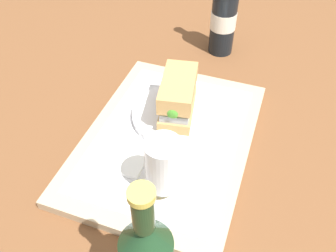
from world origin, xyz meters
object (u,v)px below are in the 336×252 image
(sandwich, at_px, (177,97))
(beer_glass, at_px, (163,168))
(plate, at_px, (177,114))
(second_bottle, at_px, (224,15))

(sandwich, distance_m, beer_glass, 0.19)
(plate, height_order, second_bottle, second_bottle)
(plate, xyz_separation_m, second_bottle, (-0.31, 0.02, 0.08))
(plate, relative_size, sandwich, 1.36)
(second_bottle, bearing_deg, beer_glass, 2.28)
(beer_glass, distance_m, second_bottle, 0.50)
(plate, height_order, beer_glass, beer_glass)
(sandwich, xyz_separation_m, second_bottle, (-0.31, 0.02, 0.03))
(plate, xyz_separation_m, beer_glass, (0.19, 0.04, 0.06))
(sandwich, distance_m, second_bottle, 0.31)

